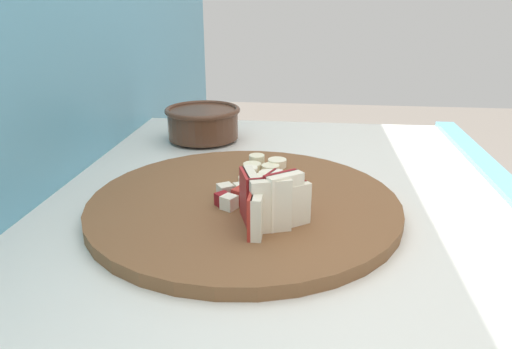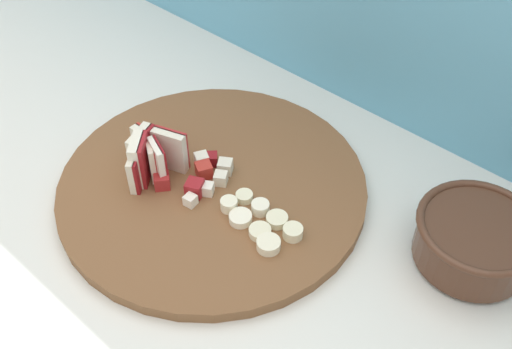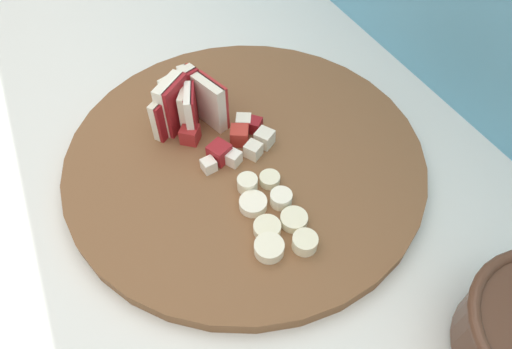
% 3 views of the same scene
% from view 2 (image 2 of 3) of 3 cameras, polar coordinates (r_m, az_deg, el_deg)
% --- Properties ---
extents(tiled_countertop, '(1.20, 0.69, 0.93)m').
position_cam_2_polar(tiled_countertop, '(1.22, -8.98, -15.43)').
color(tiled_countertop, silver).
rests_on(tiled_countertop, ground).
extents(tile_backsplash, '(2.40, 0.04, 1.42)m').
position_cam_2_polar(tile_backsplash, '(1.18, 2.86, 2.24)').
color(tile_backsplash, '#5BA3C1').
rests_on(tile_backsplash, ground).
extents(cutting_board, '(0.42, 0.42, 0.02)m').
position_cam_2_polar(cutting_board, '(0.81, -4.16, -1.08)').
color(cutting_board, brown).
rests_on(cutting_board, tiled_countertop).
extents(apple_wedge_fan, '(0.08, 0.09, 0.07)m').
position_cam_2_polar(apple_wedge_fan, '(0.81, -10.10, 1.80)').
color(apple_wedge_fan, maroon).
rests_on(apple_wedge_fan, cutting_board).
extents(apple_dice_pile, '(0.08, 0.10, 0.02)m').
position_cam_2_polar(apple_dice_pile, '(0.80, -5.35, -0.14)').
color(apple_dice_pile, '#B22D23').
rests_on(apple_dice_pile, cutting_board).
extents(banana_slice_rows, '(0.11, 0.07, 0.02)m').
position_cam_2_polar(banana_slice_rows, '(0.75, 0.41, -4.48)').
color(banana_slice_rows, '#F4EAC6').
rests_on(banana_slice_rows, cutting_board).
extents(ceramic_bowl, '(0.15, 0.15, 0.07)m').
position_cam_2_polar(ceramic_bowl, '(0.76, 20.20, -5.81)').
color(ceramic_bowl, '#4C2D1E').
rests_on(ceramic_bowl, tiled_countertop).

